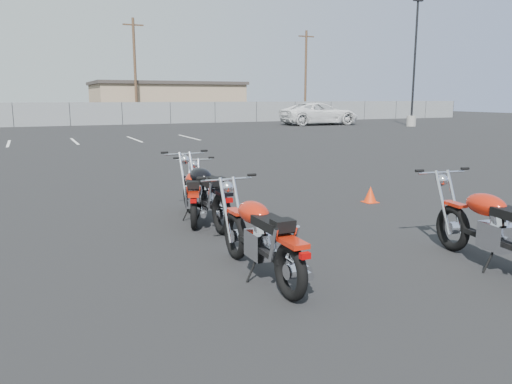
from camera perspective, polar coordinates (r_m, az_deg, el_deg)
name	(u,v)px	position (r m, az deg, el deg)	size (l,w,h in m)	color
ground	(260,241)	(7.74, 0.51, -5.60)	(120.00, 120.00, 0.00)	black
motorcycle_front_red	(194,194)	(9.05, -7.04, -0.24)	(1.08, 2.08, 1.03)	black
motorcycle_second_black	(205,193)	(8.76, -5.80, -0.14)	(0.93, 2.40, 1.17)	black
motorcycle_third_red	(261,237)	(6.09, 0.59, -5.18)	(0.88, 2.29, 1.12)	black
motorcycle_rear_red	(497,229)	(7.08, 25.80, -3.84)	(0.91, 2.37, 1.16)	black
training_cone_near	(370,194)	(10.79, 12.93, -0.26)	(0.29, 0.29, 0.34)	red
light_pole_east	(413,95)	(40.28, 17.47, 10.51)	(0.80, 0.70, 9.26)	gray
chainlink_fence	(70,114)	(41.87, -20.50, 8.34)	(80.06, 0.06, 1.80)	slate
tan_building_east	(166,101)	(52.41, -10.24, 10.25)	(14.40, 9.40, 3.70)	#9F8566
utility_pole_c	(135,69)	(46.70, -13.66, 13.54)	(1.80, 0.24, 9.00)	#432E1F
utility_pole_d	(306,73)	(54.10, 5.70, 13.37)	(1.80, 0.24, 9.00)	#432E1F
parking_line_stripes	(42,142)	(26.82, -23.23, 5.24)	(15.12, 4.00, 0.01)	silver
white_van	(320,107)	(41.04, 7.29, 9.58)	(7.34, 2.94, 2.79)	white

